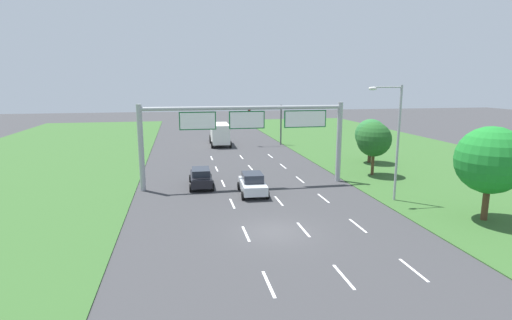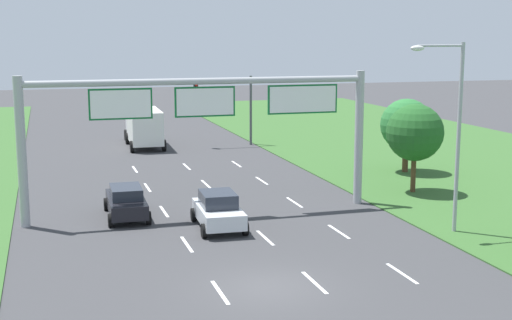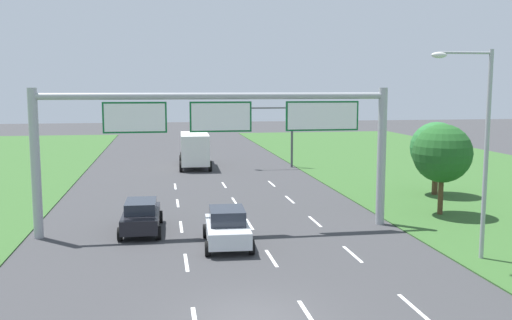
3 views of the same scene
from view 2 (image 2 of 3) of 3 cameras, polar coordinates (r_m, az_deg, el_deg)
ground_plane at (r=25.58m, az=0.98°, el=-10.15°), size 200.00×200.00×0.00m
lane_dashes_inner_left at (r=27.90m, az=-4.37°, el=-8.43°), size 0.14×44.40×0.01m
lane_dashes_inner_right at (r=28.79m, az=2.52°, el=-7.82°), size 0.14×44.40×0.01m
lane_dashes_slip at (r=30.07m, az=8.89°, el=-7.16°), size 0.14×44.40×0.01m
car_near_red at (r=35.38m, az=-10.35°, el=-3.28°), size 2.07×4.48×1.54m
car_lead_silver at (r=32.96m, az=-3.04°, el=-4.03°), size 2.24×4.13×1.67m
box_truck at (r=57.98m, az=-9.00°, el=2.75°), size 2.87×8.02×3.01m
sign_gantry at (r=34.85m, az=-4.00°, el=3.63°), size 17.24×0.44×7.00m
traffic_light_mast at (r=57.08m, az=-2.29°, el=4.99°), size 4.76×0.49×5.60m
street_lamp at (r=32.44m, az=15.39°, el=3.02°), size 2.61×0.32×8.50m
roadside_tree_mid at (r=40.73m, az=12.59°, el=2.15°), size 3.20×3.20×5.05m
roadside_tree_far at (r=46.74m, az=11.95°, el=2.75°), size 3.36×3.36×4.81m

